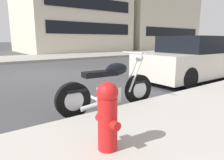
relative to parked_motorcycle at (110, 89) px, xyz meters
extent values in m
plane|color=#3D3D3F|center=(0.17, 4.72, -0.43)|extent=(260.00, 260.00, 0.00)
cube|color=gray|center=(12.17, 12.06, -0.36)|extent=(120.00, 5.00, 0.14)
cube|color=silver|center=(0.17, 0.47, -0.42)|extent=(0.12, 2.20, 0.01)
cylinder|color=black|center=(0.71, -0.05, -0.11)|extent=(0.64, 0.15, 0.64)
cylinder|color=silver|center=(0.71, -0.05, -0.11)|extent=(0.36, 0.14, 0.35)
cylinder|color=black|center=(-0.76, 0.06, -0.11)|extent=(0.64, 0.15, 0.64)
cylinder|color=silver|center=(-0.76, 0.06, -0.11)|extent=(0.36, 0.14, 0.35)
cube|color=silver|center=(-0.02, 0.01, -0.13)|extent=(0.42, 0.29, 0.30)
cube|color=black|center=(-0.20, 0.02, 0.31)|extent=(0.69, 0.27, 0.10)
ellipsoid|color=black|center=(0.16, -0.01, 0.37)|extent=(0.50, 0.27, 0.24)
cube|color=black|center=(-0.71, 0.05, 0.07)|extent=(0.37, 0.20, 0.06)
cube|color=black|center=(0.69, -0.04, 0.07)|extent=(0.33, 0.18, 0.06)
cylinder|color=silver|center=(0.57, 0.03, 0.20)|extent=(0.34, 0.07, 0.65)
cylinder|color=silver|center=(0.56, -0.10, 0.20)|extent=(0.34, 0.07, 0.65)
cylinder|color=silver|center=(0.53, -0.03, 0.67)|extent=(0.08, 0.62, 0.04)
sphere|color=silver|center=(0.73, -0.05, 0.55)|extent=(0.15, 0.15, 0.15)
cylinder|color=silver|center=(-0.33, -0.11, -0.22)|extent=(0.71, 0.14, 0.16)
cube|color=beige|center=(4.05, 0.86, 0.12)|extent=(4.05, 1.87, 0.78)
cube|color=black|center=(4.11, 0.86, 0.78)|extent=(2.01, 1.69, 0.54)
cylinder|color=black|center=(5.39, 1.65, -0.12)|extent=(0.62, 0.23, 0.62)
cylinder|color=black|center=(2.74, 1.70, -0.12)|extent=(0.62, 0.23, 0.62)
cylinder|color=black|center=(2.71, 0.07, -0.12)|extent=(0.62, 0.23, 0.62)
cube|color=silver|center=(21.23, 8.72, 0.09)|extent=(4.40, 2.07, 0.72)
cube|color=black|center=(21.46, 8.74, 0.69)|extent=(2.20, 1.79, 0.48)
cylinder|color=black|center=(19.87, 7.81, -0.12)|extent=(0.63, 0.26, 0.62)
cylinder|color=black|center=(19.76, 9.45, -0.12)|extent=(0.63, 0.26, 0.62)
cylinder|color=black|center=(22.58, 9.63, -0.12)|extent=(0.63, 0.26, 0.62)
cylinder|color=red|center=(-1.02, -1.36, 0.01)|extent=(0.22, 0.22, 0.60)
sphere|color=red|center=(-1.02, -1.36, 0.37)|extent=(0.24, 0.24, 0.24)
cylinder|color=red|center=(-1.02, -1.22, 0.04)|extent=(0.10, 0.08, 0.10)
cylinder|color=red|center=(-1.02, -1.50, 0.04)|extent=(0.10, 0.08, 0.10)
cube|color=beige|center=(8.27, 19.45, 5.12)|extent=(10.84, 10.17, 11.09)
cube|color=black|center=(8.27, 14.33, 2.01)|extent=(9.11, 0.06, 1.10)
cube|color=black|center=(8.27, 14.33, 4.30)|extent=(9.11, 0.06, 1.10)
cube|color=beige|center=(20.82, 19.87, 4.92)|extent=(12.22, 11.01, 10.70)
cube|color=black|center=(20.82, 14.33, 1.92)|extent=(10.27, 0.06, 1.10)
camera|label=1|loc=(-2.23, -3.09, 0.93)|focal=32.58mm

